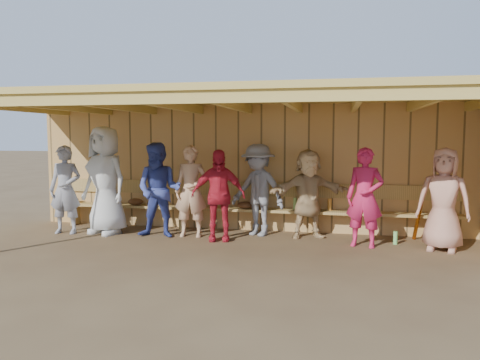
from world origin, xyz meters
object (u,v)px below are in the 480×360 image
at_px(bench, 248,204).
at_px(player_g, 365,197).
at_px(player_c, 159,190).
at_px(player_d, 218,195).
at_px(player_f, 308,193).
at_px(player_b, 105,180).
at_px(player_a, 65,190).
at_px(player_extra, 191,191).
at_px(player_h, 444,199).
at_px(player_e, 258,190).

bearing_deg(bench, player_g, -21.60).
height_order(player_c, player_d, player_c).
bearing_deg(player_f, player_b, 166.37).
bearing_deg(player_a, player_c, -4.27).
bearing_deg(player_extra, player_g, -7.81).
height_order(player_f, player_extra, player_extra).
relative_size(player_a, player_g, 1.01).
bearing_deg(player_d, player_extra, 147.62).
bearing_deg(player_h, player_d, -162.65).
height_order(player_a, player_extra, player_extra).
bearing_deg(player_f, bench, 144.84).
relative_size(player_b, player_c, 1.17).
bearing_deg(player_d, player_f, 7.89).
bearing_deg(player_h, player_b, -164.11).
bearing_deg(player_a, player_h, -5.72).
relative_size(player_d, player_f, 1.00).
relative_size(player_e, player_g, 1.02).
distance_m(player_d, player_extra, 0.59).
bearing_deg(player_g, player_b, -167.87).
bearing_deg(player_f, player_g, -49.12).
height_order(player_b, player_d, player_b).
bearing_deg(player_b, player_g, 17.26).
bearing_deg(player_extra, player_b, 177.59).
relative_size(player_c, player_d, 1.07).
distance_m(player_d, bench, 0.97).
bearing_deg(player_b, player_e, 27.10).
xyz_separation_m(player_e, bench, (-0.24, 0.31, -0.30)).
bearing_deg(bench, player_b, -164.01).
distance_m(player_c, player_f, 2.66).
bearing_deg(player_a, player_b, 5.04).
distance_m(player_b, player_c, 1.10).
xyz_separation_m(player_b, player_f, (3.69, 0.43, -0.20)).
height_order(player_h, bench, player_h).
relative_size(player_c, player_f, 1.07).
xyz_separation_m(player_c, player_h, (4.75, -0.02, -0.03)).
relative_size(player_a, player_c, 0.97).
bearing_deg(player_f, player_a, 167.12).
bearing_deg(player_h, player_extra, -165.42).
xyz_separation_m(player_d, bench, (0.36, 0.86, -0.26)).
bearing_deg(player_extra, player_f, 5.16).
bearing_deg(player_h, player_g, -163.68).
height_order(player_b, player_h, player_b).
bearing_deg(bench, player_extra, -144.01).
relative_size(player_d, bench, 0.21).
distance_m(player_f, player_h, 2.20).
relative_size(player_c, player_e, 1.02).
height_order(player_b, player_f, player_b).
relative_size(player_e, player_extra, 1.01).
bearing_deg(player_d, player_b, 164.08).
relative_size(player_b, player_g, 1.22).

